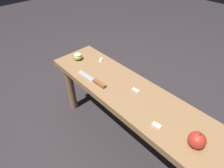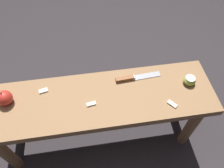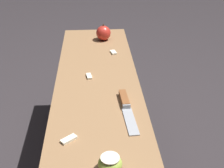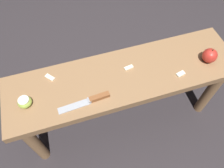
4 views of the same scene
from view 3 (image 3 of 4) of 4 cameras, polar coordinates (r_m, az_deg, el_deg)
The scene contains 7 objects.
wooden_bench at distance 1.25m, azimuth -2.62°, elevation -3.05°, with size 1.17×0.32×0.49m.
knife at distance 1.04m, azimuth 2.55°, elevation -3.84°, with size 0.24×0.04×0.02m.
apple_whole at distance 1.58m, azimuth -1.58°, elevation 9.31°, with size 0.07×0.07×0.08m.
apple_cut at distance 0.81m, azimuth -0.35°, elevation -14.32°, with size 0.06×0.06×0.04m.
apple_slice_near_knife at distance 1.23m, azimuth -4.21°, elevation 1.43°, with size 0.05×0.03×0.01m.
apple_slice_center at distance 1.44m, azimuth 0.27°, elevation 5.81°, with size 0.05×0.03×0.01m.
apple_slice_near_bowl at distance 0.91m, azimuth -7.91°, elevation -9.97°, with size 0.05×0.05×0.01m.
Camera 3 is at (-1.06, 0.01, 1.06)m, focal length 50.00 mm.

